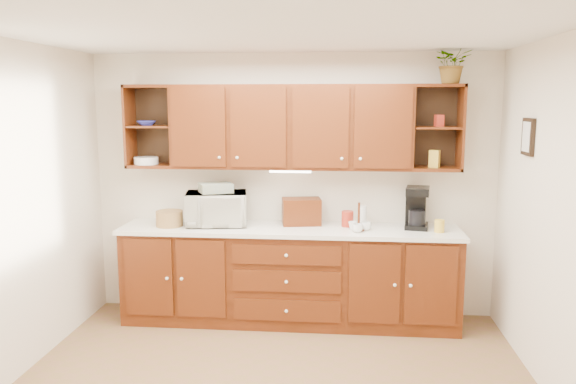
% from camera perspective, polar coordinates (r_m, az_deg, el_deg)
% --- Properties ---
extents(ceiling, '(4.00, 4.00, 0.00)m').
position_cam_1_polar(ceiling, '(3.85, -1.86, 16.20)').
color(ceiling, white).
rests_on(ceiling, back_wall).
extents(back_wall, '(4.00, 0.00, 4.00)m').
position_cam_1_polar(back_wall, '(5.62, 0.43, 0.67)').
color(back_wall, beige).
rests_on(back_wall, floor).
extents(right_wall, '(0.00, 3.50, 3.50)m').
position_cam_1_polar(right_wall, '(4.17, 26.75, -3.30)').
color(right_wall, beige).
rests_on(right_wall, floor).
extents(base_cabinets, '(3.20, 0.60, 0.90)m').
position_cam_1_polar(base_cabinets, '(5.52, 0.15, -8.56)').
color(base_cabinets, '#3C1806').
rests_on(base_cabinets, floor).
extents(countertop, '(3.24, 0.64, 0.04)m').
position_cam_1_polar(countertop, '(5.38, 0.15, -3.82)').
color(countertop, silver).
rests_on(countertop, base_cabinets).
extents(upper_cabinets, '(3.20, 0.33, 0.80)m').
position_cam_1_polar(upper_cabinets, '(5.40, 0.40, 6.65)').
color(upper_cabinets, '#3C1806').
rests_on(upper_cabinets, back_wall).
extents(undercabinet_light, '(0.40, 0.05, 0.02)m').
position_cam_1_polar(undercabinet_light, '(5.38, 0.24, 2.12)').
color(undercabinet_light, white).
rests_on(undercabinet_light, upper_cabinets).
extents(framed_picture, '(0.03, 0.24, 0.30)m').
position_cam_1_polar(framed_picture, '(4.93, 23.21, 5.18)').
color(framed_picture, black).
rests_on(framed_picture, right_wall).
extents(wicker_basket, '(0.32, 0.32, 0.15)m').
position_cam_1_polar(wicker_basket, '(5.54, -11.95, -2.65)').
color(wicker_basket, '#A37244').
rests_on(wicker_basket, countertop).
extents(microwave, '(0.64, 0.49, 0.32)m').
position_cam_1_polar(microwave, '(5.50, -7.29, -1.69)').
color(microwave, white).
rests_on(microwave, countertop).
extents(towel_stack, '(0.37, 0.33, 0.09)m').
position_cam_1_polar(towel_stack, '(5.47, -7.34, 0.43)').
color(towel_stack, tan).
rests_on(towel_stack, microwave).
extents(wine_bottle, '(0.10, 0.10, 0.28)m').
position_cam_1_polar(wine_bottle, '(5.65, -9.18, -1.67)').
color(wine_bottle, black).
rests_on(wine_bottle, countertop).
extents(woven_tray, '(0.35, 0.15, 0.33)m').
position_cam_1_polar(woven_tray, '(5.73, -8.17, -2.82)').
color(woven_tray, '#A37244').
rests_on(woven_tray, countertop).
extents(bread_box, '(0.40, 0.29, 0.26)m').
position_cam_1_polar(bread_box, '(5.49, 1.37, -1.99)').
color(bread_box, '#3C1806').
rests_on(bread_box, countertop).
extents(mug_tree, '(0.25, 0.24, 0.27)m').
position_cam_1_polar(mug_tree, '(5.28, 7.19, -3.48)').
color(mug_tree, '#3C1806').
rests_on(mug_tree, countertop).
extents(canister_red, '(0.14, 0.14, 0.15)m').
position_cam_1_polar(canister_red, '(5.43, 6.06, -2.73)').
color(canister_red, maroon).
rests_on(canister_red, countertop).
extents(canister_white, '(0.08, 0.08, 0.20)m').
position_cam_1_polar(canister_white, '(5.46, 7.56, -2.44)').
color(canister_white, white).
rests_on(canister_white, countertop).
extents(canister_yellow, '(0.11, 0.11, 0.12)m').
position_cam_1_polar(canister_yellow, '(5.35, 15.13, -3.36)').
color(canister_yellow, gold).
rests_on(canister_yellow, countertop).
extents(coffee_maker, '(0.25, 0.31, 0.39)m').
position_cam_1_polar(coffee_maker, '(5.47, 12.95, -1.61)').
color(coffee_maker, black).
rests_on(coffee_maker, countertop).
extents(bowl_stack, '(0.25, 0.25, 0.05)m').
position_cam_1_polar(bowl_stack, '(5.69, -14.20, 6.80)').
color(bowl_stack, '#2A2F9B').
rests_on(bowl_stack, upper_cabinets).
extents(plate_stack, '(0.30, 0.30, 0.07)m').
position_cam_1_polar(plate_stack, '(5.72, -14.22, 3.11)').
color(plate_stack, white).
rests_on(plate_stack, upper_cabinets).
extents(pantry_box_yellow, '(0.11, 0.10, 0.16)m').
position_cam_1_polar(pantry_box_yellow, '(5.44, 14.65, 3.29)').
color(pantry_box_yellow, gold).
rests_on(pantry_box_yellow, upper_cabinets).
extents(pantry_box_red, '(0.09, 0.08, 0.11)m').
position_cam_1_polar(pantry_box_red, '(5.42, 15.10, 7.01)').
color(pantry_box_red, maroon).
rests_on(pantry_box_red, upper_cabinets).
extents(potted_plant, '(0.36, 0.32, 0.37)m').
position_cam_1_polar(potted_plant, '(5.42, 16.39, 12.46)').
color(potted_plant, '#999999').
rests_on(potted_plant, upper_cabinets).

